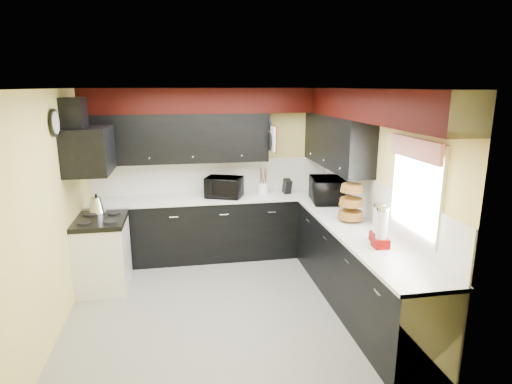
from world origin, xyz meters
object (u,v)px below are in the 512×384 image
(microwave, at_px, (327,190))
(kettle, at_px, (97,205))
(knife_block, at_px, (287,187))
(toaster_oven, at_px, (224,187))
(utensil_crock, at_px, (263,188))

(microwave, xyz_separation_m, kettle, (-3.11, 0.09, -0.09))
(microwave, xyz_separation_m, knife_block, (-0.43, 0.55, -0.06))
(knife_block, height_order, kettle, knife_block)
(toaster_oven, height_order, utensil_crock, toaster_oven)
(microwave, height_order, utensil_crock, microwave)
(utensil_crock, xyz_separation_m, kettle, (-2.32, -0.51, -0.00))
(toaster_oven, relative_size, knife_block, 2.35)
(microwave, bearing_deg, toaster_oven, 77.80)
(toaster_oven, bearing_deg, kettle, -143.69)
(microwave, relative_size, utensil_crock, 3.68)
(microwave, distance_m, utensil_crock, 0.99)
(knife_block, distance_m, kettle, 2.72)
(toaster_oven, height_order, knife_block, toaster_oven)
(knife_block, bearing_deg, toaster_oven, 175.32)
(microwave, bearing_deg, knife_block, 46.14)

